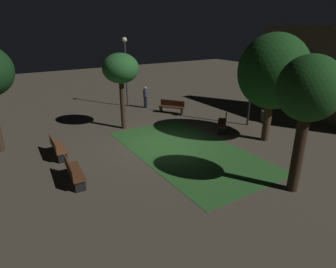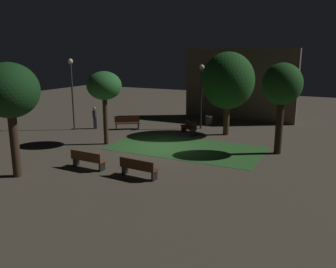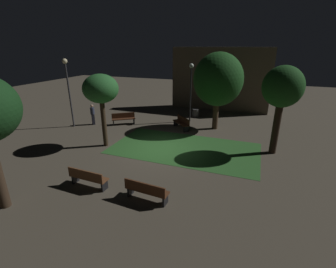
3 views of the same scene
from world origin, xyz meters
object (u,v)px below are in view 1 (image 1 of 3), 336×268
tree_right_canopy (121,69)px  tree_near_wall (309,92)px  pedestrian (145,97)px  bench_path_side (172,106)px  trash_bin (265,116)px  tree_back_left (273,72)px  bench_lawn_edge (223,123)px  bench_near_trees (57,147)px  lamp_post_path_center (125,61)px  bench_back_row (73,171)px  lamp_post_plaza_east (252,74)px

tree_right_canopy → tree_near_wall: (9.70, 2.50, 0.25)m
pedestrian → bench_path_side: bearing=23.0°
tree_right_canopy → trash_bin: 9.51m
tree_back_left → bench_lawn_edge: bearing=-159.3°
bench_path_side → tree_back_left: (6.98, 1.45, 3.14)m
bench_near_trees → bench_lawn_edge: size_ratio=1.12×
lamp_post_path_center → trash_bin: size_ratio=7.06×
trash_bin → bench_back_row: bearing=-84.6°
bench_back_row → pedestrian: bearing=137.5°
trash_bin → tree_back_left: bearing=-50.1°
bench_path_side → tree_right_canopy: tree_right_canopy is taller
lamp_post_path_center → bench_lawn_edge: bearing=17.1°
tree_near_wall → pedestrian: size_ratio=3.07×
tree_right_canopy → bench_near_trees: bearing=-64.8°
tree_right_canopy → tree_back_left: bearing=44.3°
bench_path_side → bench_lawn_edge: size_ratio=1.08×
bench_lawn_edge → tree_near_wall: bearing=-19.9°
pedestrian → lamp_post_plaza_east: bearing=26.5°
tree_near_wall → lamp_post_plaza_east: bearing=145.7°
bench_near_trees → bench_path_side: bearing=110.8°
bench_near_trees → tree_right_canopy: tree_right_canopy is taller
bench_lawn_edge → lamp_post_plaza_east: size_ratio=0.35×
bench_near_trees → tree_near_wall: (7.70, 6.75, 3.24)m
tree_right_canopy → lamp_post_plaza_east: (3.53, 6.71, -0.35)m
bench_path_side → lamp_post_plaza_east: lamp_post_plaza_east is taller
bench_near_trees → trash_bin: (1.63, 12.46, -0.13)m
bench_back_row → pedestrian: size_ratio=1.14×
tree_right_canopy → lamp_post_path_center: size_ratio=0.87×
tree_near_wall → lamp_post_plaza_east: 7.50m
lamp_post_plaza_east → bench_lawn_edge: bearing=-92.2°
tree_right_canopy → tree_near_wall: size_ratio=0.89×
pedestrian → bench_lawn_edge: bearing=12.3°
bench_back_row → trash_bin: (-1.18, 12.46, -0.13)m
tree_near_wall → tree_back_left: tree_back_left is taller
lamp_post_path_center → bench_near_trees: bearing=-45.3°
lamp_post_plaza_east → trash_bin: size_ratio=6.48×
lamp_post_path_center → trash_bin: lamp_post_path_center is taller
tree_near_wall → pedestrian: bearing=176.6°
bench_path_side → bench_near_trees: bearing=-69.2°
bench_lawn_edge → tree_back_left: bearing=20.7°
bench_lawn_edge → bench_path_side: bearing=-173.1°
bench_near_trees → trash_bin: bearing=82.5°
tree_right_canopy → lamp_post_plaza_east: lamp_post_plaza_east is taller
bench_back_row → tree_right_canopy: size_ratio=0.42×
lamp_post_path_center → trash_bin: (8.13, 5.89, -3.01)m
bench_lawn_edge → bench_back_row: bearing=-81.4°
lamp_post_path_center → pedestrian: size_ratio=3.12×
bench_path_side → tree_right_canopy: 5.30m
tree_near_wall → tree_back_left: 5.03m
tree_back_left → pedestrian: (-9.16, -2.37, -2.77)m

